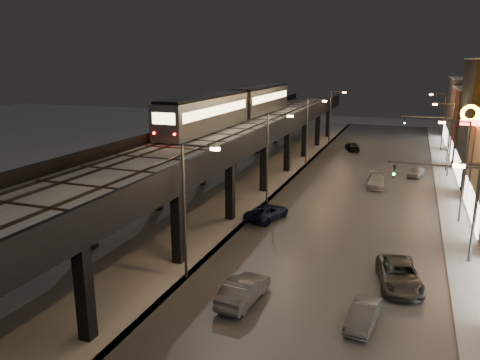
% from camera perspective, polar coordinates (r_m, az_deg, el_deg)
% --- Properties ---
extents(road_surface, '(17.00, 120.00, 0.06)m').
position_cam_1_polar(road_surface, '(49.52, 13.76, -2.33)').
color(road_surface, '#46474D').
rests_on(road_surface, ground).
extents(sidewalk_right, '(4.00, 120.00, 0.14)m').
position_cam_1_polar(sidewalk_right, '(49.53, 25.32, -3.28)').
color(sidewalk_right, '#9FA1A8').
rests_on(sidewalk_right, ground).
extents(under_viaduct_pavement, '(11.00, 120.00, 0.06)m').
position_cam_1_polar(under_viaduct_pavement, '(52.61, -0.98, -0.93)').
color(under_viaduct_pavement, '#9FA1A8').
rests_on(under_viaduct_pavement, ground).
extents(elevated_viaduct, '(9.00, 100.00, 6.30)m').
position_cam_1_polar(elevated_viaduct, '(48.53, -2.36, 4.52)').
color(elevated_viaduct, black).
rests_on(elevated_viaduct, ground).
extents(viaduct_trackbed, '(8.40, 100.00, 0.32)m').
position_cam_1_polar(viaduct_trackbed, '(48.52, -2.32, 5.44)').
color(viaduct_trackbed, '#B2B7C1').
rests_on(viaduct_trackbed, elevated_viaduct).
extents(viaduct_parapet_streetside, '(0.30, 100.00, 1.10)m').
position_cam_1_polar(viaduct_parapet_streetside, '(47.00, 2.63, 5.72)').
color(viaduct_parapet_streetside, black).
rests_on(viaduct_parapet_streetside, elevated_viaduct).
extents(viaduct_parapet_far, '(0.30, 100.00, 1.10)m').
position_cam_1_polar(viaduct_parapet_far, '(50.29, -6.91, 6.20)').
color(viaduct_parapet_far, black).
rests_on(viaduct_parapet_far, elevated_viaduct).
extents(streetlight_left_1, '(2.57, 0.28, 9.00)m').
position_cam_1_polar(streetlight_left_1, '(29.65, -6.37, -2.74)').
color(streetlight_left_1, '#38383A').
rests_on(streetlight_left_1, ground).
extents(streetlight_left_2, '(2.57, 0.28, 9.00)m').
position_cam_1_polar(streetlight_left_2, '(45.97, 3.68, 3.46)').
color(streetlight_left_2, '#38383A').
rests_on(streetlight_left_2, ground).
extents(streetlight_right_2, '(2.56, 0.28, 9.00)m').
position_cam_1_polar(streetlight_right_2, '(44.36, 25.43, 1.68)').
color(streetlight_right_2, '#38383A').
rests_on(streetlight_right_2, ground).
extents(streetlight_left_3, '(2.57, 0.28, 9.00)m').
position_cam_1_polar(streetlight_left_3, '(63.21, 8.40, 6.33)').
color(streetlight_left_3, '#38383A').
rests_on(streetlight_left_3, ground).
extents(streetlight_right_3, '(2.56, 0.28, 9.00)m').
position_cam_1_polar(streetlight_right_3, '(62.05, 24.13, 5.08)').
color(streetlight_right_3, '#38383A').
rests_on(streetlight_right_3, ground).
extents(streetlight_left_4, '(2.57, 0.28, 9.00)m').
position_cam_1_polar(streetlight_left_4, '(80.78, 11.10, 7.94)').
color(streetlight_left_4, '#38383A').
rests_on(streetlight_left_4, ground).
extents(streetlight_right_4, '(2.56, 0.28, 9.00)m').
position_cam_1_polar(streetlight_right_4, '(79.88, 23.41, 6.97)').
color(streetlight_right_4, '#38383A').
rests_on(streetlight_right_4, ground).
extents(traffic_light_rig_a, '(6.10, 0.34, 7.00)m').
position_cam_1_polar(traffic_light_rig_a, '(35.72, 25.01, -2.30)').
color(traffic_light_rig_a, '#38383A').
rests_on(traffic_light_rig_a, ground).
extents(traffic_light_rig_b, '(6.10, 0.34, 7.00)m').
position_cam_1_polar(traffic_light_rig_b, '(65.06, 23.14, 4.90)').
color(traffic_light_rig_b, '#38383A').
rests_on(traffic_light_rig_b, ground).
extents(subway_train, '(3.10, 37.99, 3.71)m').
position_cam_1_polar(subway_train, '(59.83, -0.29, 9.15)').
color(subway_train, gray).
rests_on(subway_train, viaduct_trackbed).
extents(car_near_white, '(2.03, 4.75, 1.52)m').
position_cam_1_polar(car_near_white, '(28.28, 0.41, -13.35)').
color(car_near_white, '#51555E').
rests_on(car_near_white, ground).
extents(car_mid_silver, '(3.45, 5.27, 1.35)m').
position_cam_1_polar(car_mid_silver, '(42.08, 3.31, -3.99)').
color(car_mid_silver, black).
rests_on(car_mid_silver, ground).
extents(car_mid_dark, '(2.97, 4.65, 1.25)m').
position_cam_1_polar(car_mid_dark, '(76.35, 13.53, 3.95)').
color(car_mid_dark, black).
rests_on(car_mid_dark, ground).
extents(car_far_white, '(1.92, 3.84, 1.26)m').
position_cam_1_polar(car_far_white, '(78.62, 13.32, 4.26)').
color(car_far_white, slate).
rests_on(car_far_white, ground).
extents(car_onc_silver, '(1.78, 3.87, 1.23)m').
position_cam_1_polar(car_onc_silver, '(26.98, 14.82, -15.69)').
color(car_onc_silver, '#4F525B').
rests_on(car_onc_silver, ground).
extents(car_onc_dark, '(3.38, 5.76, 1.50)m').
position_cam_1_polar(car_onc_dark, '(31.72, 18.86, -10.97)').
color(car_onc_dark, '#3A3B3C').
rests_on(car_onc_dark, ground).
extents(car_onc_white, '(2.17, 4.75, 1.35)m').
position_cam_1_polar(car_onc_white, '(54.91, 16.23, -0.16)').
color(car_onc_white, '#9C9FA6').
rests_on(car_onc_white, ground).
extents(car_onc_red, '(2.24, 3.93, 1.26)m').
position_cam_1_polar(car_onc_red, '(61.25, 20.66, 0.91)').
color(car_onc_red, gray).
rests_on(car_onc_red, ground).
extents(sign_mcdonalds, '(2.96, 0.42, 10.00)m').
position_cam_1_polar(sign_mcdonalds, '(48.36, 26.89, 5.97)').
color(sign_mcdonalds, '#38383A').
rests_on(sign_mcdonalds, ground).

